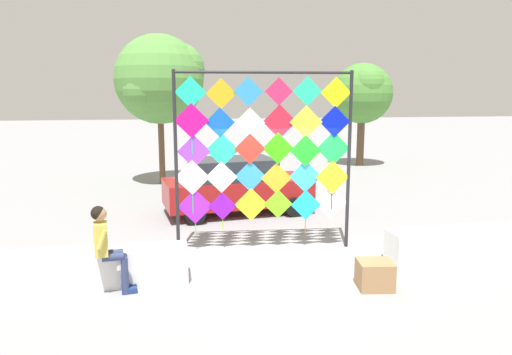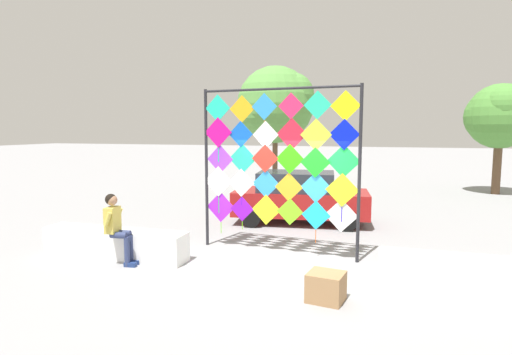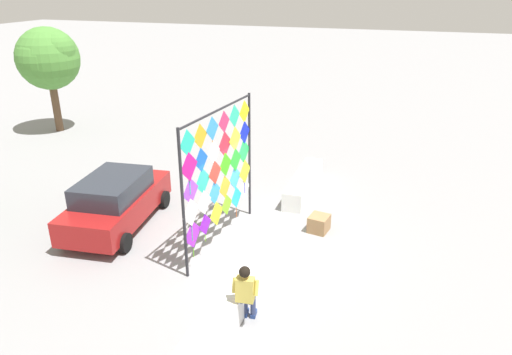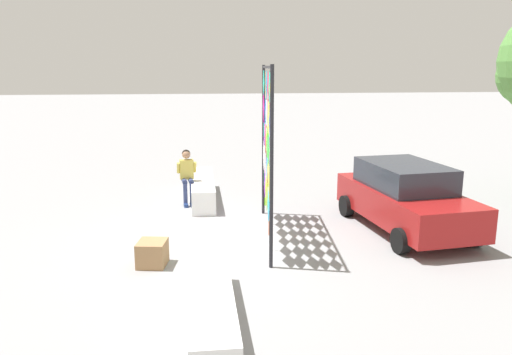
% 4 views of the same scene
% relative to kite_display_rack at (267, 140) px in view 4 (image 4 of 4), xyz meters
% --- Properties ---
extents(ground, '(120.00, 120.00, 0.00)m').
position_rel_kite_display_rack_xyz_m(ground, '(0.27, -0.81, -2.11)').
color(ground, gray).
extents(plaza_ledge_left, '(3.24, 0.60, 0.61)m').
position_rel_kite_display_rack_xyz_m(plaza_ledge_left, '(-3.26, -1.32, -1.81)').
color(plaza_ledge_left, white).
rests_on(plaza_ledge_left, ground).
extents(plaza_ledge_right, '(3.24, 0.60, 0.61)m').
position_rel_kite_display_rack_xyz_m(plaza_ledge_right, '(3.80, -1.32, -1.81)').
color(plaza_ledge_right, white).
rests_on(plaza_ledge_right, ground).
extents(kite_display_rack, '(3.58, 0.40, 3.65)m').
position_rel_kite_display_rack_xyz_m(kite_display_rack, '(0.00, 0.00, 0.00)').
color(kite_display_rack, '#232328').
rests_on(kite_display_rack, ground).
extents(seated_vendor, '(0.66, 0.54, 1.45)m').
position_rel_kite_display_rack_xyz_m(seated_vendor, '(-2.90, -1.73, -1.26)').
color(seated_vendor, navy).
rests_on(seated_vendor, ground).
extents(parked_car, '(4.04, 2.22, 1.50)m').
position_rel_kite_display_rack_xyz_m(parked_car, '(-0.11, 3.15, -1.35)').
color(parked_car, maroon).
rests_on(parked_car, ground).
extents(cardboard_box_large, '(0.63, 0.59, 0.46)m').
position_rel_kite_display_rack_xyz_m(cardboard_box_large, '(1.38, -2.33, -1.88)').
color(cardboard_box_large, '#9E754C').
rests_on(cardboard_box_large, ground).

